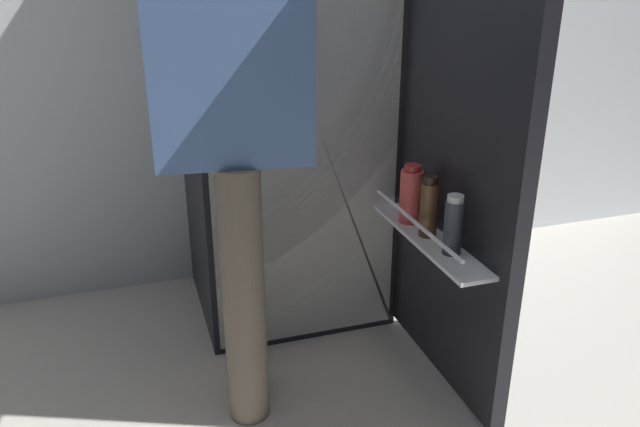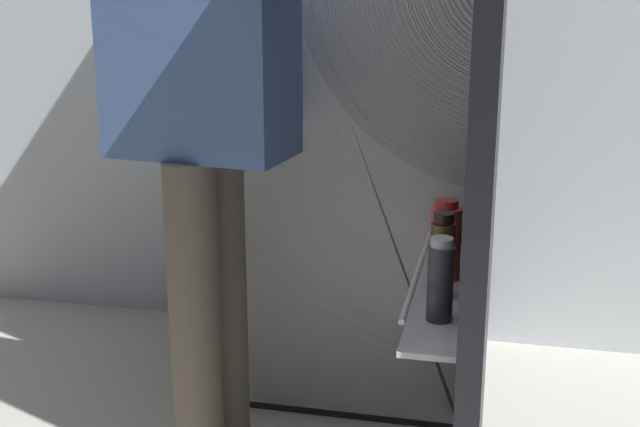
# 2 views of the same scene
# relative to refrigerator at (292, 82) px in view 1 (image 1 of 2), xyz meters

# --- Properties ---
(ground_plane) EXTENTS (5.24, 5.24, 0.00)m
(ground_plane) POSITION_rel_refrigerator_xyz_m (-0.03, -0.50, -0.88)
(ground_plane) COLOR #B7B2A8
(refrigerator) EXTENTS (0.72, 1.26, 1.76)m
(refrigerator) POSITION_rel_refrigerator_xyz_m (0.00, 0.00, 0.00)
(refrigerator) COLOR black
(refrigerator) RESTS_ON ground_plane
(person) EXTENTS (0.52, 0.73, 1.56)m
(person) POSITION_rel_refrigerator_xyz_m (-0.29, -0.51, 0.05)
(person) COLOR #665B4C
(person) RESTS_ON ground_plane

